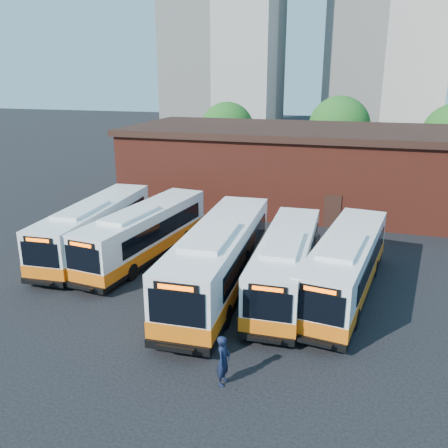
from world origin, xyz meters
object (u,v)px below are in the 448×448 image
(transit_worker, at_px, (223,360))
(bus_farwest, at_px, (95,229))
(bus_west, at_px, (145,235))
(bus_midwest, at_px, (220,261))
(bus_mideast, at_px, (286,265))
(bus_east, at_px, (345,268))

(transit_worker, bearing_deg, bus_farwest, 52.29)
(bus_west, height_order, transit_worker, bus_west)
(bus_farwest, bearing_deg, bus_midwest, -22.15)
(transit_worker, bearing_deg, bus_mideast, -1.15)
(bus_farwest, distance_m, bus_midwest, 9.43)
(bus_west, height_order, bus_midwest, bus_midwest)
(bus_farwest, xyz_separation_m, bus_mideast, (12.13, -2.24, -0.06))
(bus_farwest, bearing_deg, bus_east, -10.01)
(bus_west, distance_m, transit_worker, 13.07)
(bus_farwest, relative_size, bus_west, 1.01)
(bus_midwest, bearing_deg, transit_worker, -73.90)
(bus_midwest, bearing_deg, bus_farwest, 158.96)
(bus_mideast, xyz_separation_m, bus_east, (2.86, 0.41, 0.03))
(bus_midwest, height_order, bus_east, bus_midwest)
(bus_midwest, relative_size, bus_east, 1.11)
(bus_farwest, xyz_separation_m, bus_east, (14.99, -1.83, -0.02))
(bus_east, height_order, transit_worker, bus_east)
(bus_mideast, relative_size, transit_worker, 6.05)
(bus_farwest, xyz_separation_m, bus_west, (3.32, 0.00, -0.02))
(bus_farwest, height_order, bus_mideast, bus_farwest)
(bus_east, xyz_separation_m, transit_worker, (-3.71, -8.52, -0.49))
(bus_farwest, distance_m, bus_west, 3.32)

